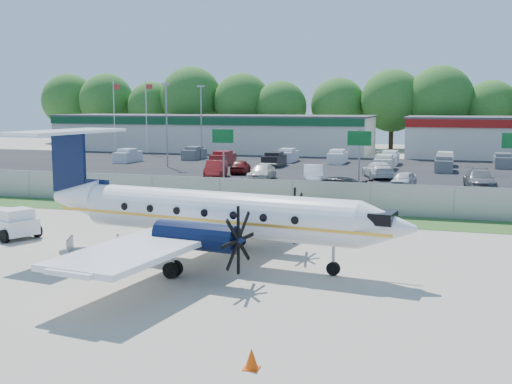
# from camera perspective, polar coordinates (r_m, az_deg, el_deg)

# --- Properties ---
(ground) EXTENTS (170.00, 170.00, 0.00)m
(ground) POSITION_cam_1_polar(r_m,az_deg,el_deg) (28.54, -3.57, -6.17)
(ground) COLOR #AFA694
(ground) RESTS_ON ground
(grass_verge) EXTENTS (170.00, 4.00, 0.02)m
(grass_verge) POSITION_cam_1_polar(r_m,az_deg,el_deg) (39.74, 2.55, -2.14)
(grass_verge) COLOR #2D561E
(grass_verge) RESTS_ON ground
(access_road) EXTENTS (170.00, 8.00, 0.02)m
(access_road) POSITION_cam_1_polar(r_m,az_deg,el_deg) (46.46, 4.73, -0.69)
(access_road) COLOR black
(access_road) RESTS_ON ground
(parking_lot) EXTENTS (170.00, 32.00, 0.02)m
(parking_lot) POSITION_cam_1_polar(r_m,az_deg,el_deg) (66.97, 8.60, 1.88)
(parking_lot) COLOR black
(parking_lot) RESTS_ON ground
(perimeter_fence) EXTENTS (120.00, 0.06, 1.99)m
(perimeter_fence) POSITION_cam_1_polar(r_m,az_deg,el_deg) (41.50, 3.25, -0.32)
(perimeter_fence) COLOR gray
(perimeter_fence) RESTS_ON ground
(building_west) EXTENTS (46.40, 12.40, 5.24)m
(building_west) POSITION_cam_1_polar(r_m,az_deg,el_deg) (94.25, -3.94, 5.26)
(building_west) COLOR silver
(building_west) RESTS_ON ground
(sign_left) EXTENTS (1.80, 0.26, 5.00)m
(sign_left) POSITION_cam_1_polar(r_m,az_deg,el_deg) (52.05, -2.95, 4.23)
(sign_left) COLOR gray
(sign_left) RESTS_ON ground
(sign_mid) EXTENTS (1.80, 0.26, 5.00)m
(sign_mid) POSITION_cam_1_polar(r_m,az_deg,el_deg) (49.37, 9.16, 3.94)
(sign_mid) COLOR gray
(sign_mid) RESTS_ON ground
(flagpole_west) EXTENTS (1.06, 0.12, 10.00)m
(flagpole_west) POSITION_cam_1_polar(r_m,az_deg,el_deg) (92.93, -12.46, 6.92)
(flagpole_west) COLOR white
(flagpole_west) RESTS_ON ground
(flagpole_east) EXTENTS (1.06, 0.12, 10.00)m
(flagpole_east) POSITION_cam_1_polar(r_m,az_deg,el_deg) (90.57, -9.68, 6.97)
(flagpole_east) COLOR white
(flagpole_east) RESTS_ON ground
(light_pole_nw) EXTENTS (0.90, 0.35, 9.09)m
(light_pole_nw) POSITION_cam_1_polar(r_m,az_deg,el_deg) (70.52, -7.95, 6.44)
(light_pole_nw) COLOR gray
(light_pole_nw) RESTS_ON ground
(light_pole_sw) EXTENTS (0.90, 0.35, 9.09)m
(light_pole_sw) POSITION_cam_1_polar(r_m,az_deg,el_deg) (79.69, -4.89, 6.65)
(light_pole_sw) COLOR gray
(light_pole_sw) RESTS_ON ground
(tree_line) EXTENTS (112.00, 6.00, 14.00)m
(tree_line) POSITION_cam_1_polar(r_m,az_deg,el_deg) (100.60, 11.51, 3.79)
(tree_line) COLOR #27601C
(tree_line) RESTS_ON ground
(aircraft) EXTENTS (18.41, 18.10, 5.64)m
(aircraft) POSITION_cam_1_polar(r_m,az_deg,el_deg) (28.12, -4.12, -1.84)
(aircraft) COLOR white
(aircraft) RESTS_ON ground
(pushback_tug) EXTENTS (3.34, 2.96, 1.55)m
(pushback_tug) POSITION_cam_1_polar(r_m,az_deg,el_deg) (35.58, -20.90, -2.64)
(pushback_tug) COLOR white
(pushback_tug) RESTS_ON ground
(baggage_cart_near) EXTENTS (2.44, 2.00, 1.11)m
(baggage_cart_near) POSITION_cam_1_polar(r_m,az_deg,el_deg) (29.15, -14.23, -5.06)
(baggage_cart_near) COLOR gray
(baggage_cart_near) RESTS_ON ground
(cone_port_wing) EXTENTS (0.40, 0.40, 0.57)m
(cone_port_wing) POSITION_cam_1_polar(r_m,az_deg,el_deg) (17.38, -0.40, -14.63)
(cone_port_wing) COLOR #E94707
(cone_port_wing) RESTS_ON ground
(cone_starboard_wing) EXTENTS (0.43, 0.43, 0.62)m
(cone_starboard_wing) POSITION_cam_1_polar(r_m,az_deg,el_deg) (43.98, -3.20, -0.80)
(cone_starboard_wing) COLOR #E94707
(cone_starboard_wing) RESTS_ON ground
(road_car_west) EXTENTS (6.19, 4.26, 1.57)m
(road_car_west) POSITION_cam_1_polar(r_m,az_deg,el_deg) (53.26, -19.00, -0.01)
(road_car_west) COLOR beige
(road_car_west) RESTS_ON ground
(road_car_mid) EXTENTS (6.10, 3.85, 1.65)m
(road_car_mid) POSITION_cam_1_polar(r_m,az_deg,el_deg) (46.90, 6.72, -0.65)
(road_car_mid) COLOR black
(road_car_mid) RESTS_ON ground
(parked_car_a) EXTENTS (2.91, 5.30, 1.65)m
(parked_car_a) POSITION_cam_1_polar(r_m,az_deg,el_deg) (59.75, -3.58, 1.22)
(parked_car_a) COLOR maroon
(parked_car_a) RESTS_ON ground
(parked_car_b) EXTENTS (2.06, 4.77, 1.37)m
(parked_car_b) POSITION_cam_1_polar(r_m,az_deg,el_deg) (58.52, 0.52, 1.10)
(parked_car_b) COLOR beige
(parked_car_b) RESTS_ON ground
(parked_car_c) EXTENTS (2.66, 5.01, 1.57)m
(parked_car_c) POSITION_cam_1_polar(r_m,az_deg,el_deg) (56.38, 5.10, 0.81)
(parked_car_c) COLOR silver
(parked_car_c) RESTS_ON ground
(parked_car_d) EXTENTS (2.21, 4.02, 1.30)m
(parked_car_d) POSITION_cam_1_polar(r_m,az_deg,el_deg) (54.73, 12.98, 0.42)
(parked_car_d) COLOR silver
(parked_car_d) RESTS_ON ground
(parked_car_e) EXTENTS (2.70, 5.59, 1.57)m
(parked_car_e) POSITION_cam_1_polar(r_m,az_deg,el_deg) (55.34, 19.23, 0.26)
(parked_car_e) COLOR #595B5E
(parked_car_e) RESTS_ON ground
(parked_car_f) EXTENTS (2.26, 4.29, 1.39)m
(parked_car_f) POSITION_cam_1_polar(r_m,az_deg,el_deg) (63.76, -1.39, 1.65)
(parked_car_f) COLOR maroon
(parked_car_f) RESTS_ON ground
(parked_car_g) EXTENTS (3.83, 5.66, 1.52)m
(parked_car_g) POSITION_cam_1_polar(r_m,az_deg,el_deg) (61.02, 10.76, 1.24)
(parked_car_g) COLOR silver
(parked_car_g) RESTS_ON ground
(far_parking_rows) EXTENTS (56.00, 10.00, 1.60)m
(far_parking_rows) POSITION_cam_1_polar(r_m,az_deg,el_deg) (71.89, 9.20, 2.26)
(far_parking_rows) COLOR gray
(far_parking_rows) RESTS_ON ground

